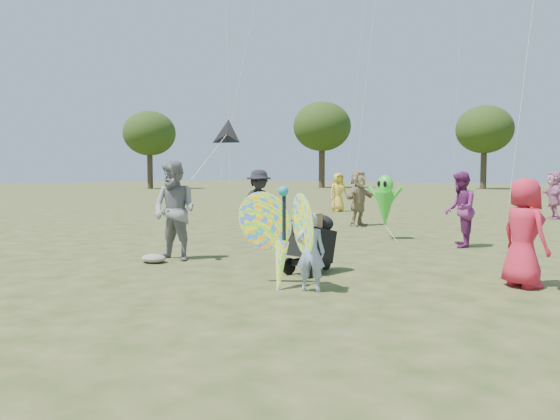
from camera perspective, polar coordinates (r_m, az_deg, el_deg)
The scene contains 14 objects.
ground at distance 9.17m, azimuth -5.06°, elevation -7.43°, with size 160.00×160.00×0.00m, color #51592B.
child_girl at distance 8.31m, azimuth 3.22°, elevation -4.41°, with size 0.44×0.29×1.20m, color #92A7CE.
adult_man at distance 11.36m, azimuth -10.97°, elevation -0.07°, with size 1.00×0.78×2.05m, color gray.
grey_bag at distance 11.27m, azimuth -13.08°, elevation -4.94°, with size 0.54×0.44×0.17m, color gray.
crowd_a at distance 9.38m, azimuth 24.14°, elevation -2.19°, with size 0.84×0.55×1.72m, color red.
crowd_b at distance 15.07m, azimuth -2.21°, elevation 0.66°, with size 1.21×0.70×1.88m, color black.
crowd_d at distance 18.56m, azimuth 8.21°, elevation 1.24°, with size 1.74×0.55×1.87m, color tan.
crowd_e at distance 13.84m, azimuth 18.31°, elevation 0.06°, with size 0.89×0.69×1.83m, color #742666.
crowd_g at distance 25.15m, azimuth 6.11°, elevation 1.86°, with size 0.87×0.56×1.77m, color gold.
crowd_j at distance 23.59m, azimuth 26.71°, elevation 1.42°, with size 1.72×0.55×1.86m, color #C671A1.
jogging_stroller at distance 9.79m, azimuth 3.49°, elevation -3.06°, with size 0.57×1.08×1.09m.
butterfly_kite at distance 8.51m, azimuth 0.23°, elevation -2.75°, with size 1.74×0.75×1.80m.
delta_kite_rig at distance 13.74m, azimuth -5.62°, elevation 7.81°, with size 1.83×2.71×1.51m.
alien_kite at distance 14.91m, azimuth 10.91°, elevation 0.68°, with size 1.12×0.69×1.74m.
Camera 1 is at (6.33, -6.39, 1.82)m, focal length 35.00 mm.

